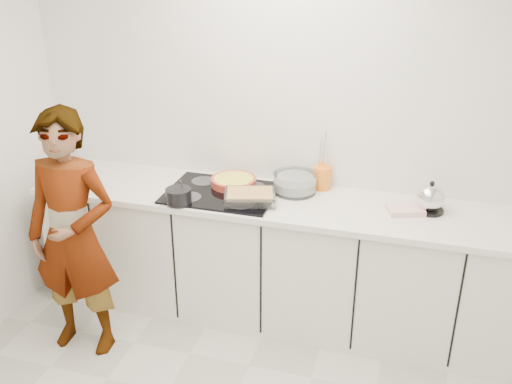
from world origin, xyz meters
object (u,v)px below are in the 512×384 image
(tart_dish, at_px, (234,181))
(saucepan, at_px, (178,196))
(mixing_bowl, at_px, (295,183))
(cook, at_px, (73,236))
(utensil_crock, at_px, (322,178))
(baking_dish, at_px, (250,196))
(hob, at_px, (222,193))
(kettle, at_px, (430,199))

(tart_dish, height_order, saucepan, saucepan)
(mixing_bowl, bearing_deg, cook, -146.89)
(tart_dish, relative_size, utensil_crock, 2.26)
(cook, bearing_deg, utensil_crock, 30.39)
(saucepan, bearing_deg, tart_dish, 55.22)
(mixing_bowl, bearing_deg, baking_dish, -133.43)
(utensil_crock, bearing_deg, hob, -156.04)
(mixing_bowl, bearing_deg, saucepan, -149.61)
(baking_dish, xyz_separation_m, mixing_bowl, (0.24, 0.25, 0.01))
(hob, bearing_deg, mixing_bowl, 19.61)
(mixing_bowl, bearing_deg, kettle, -3.98)
(tart_dish, bearing_deg, mixing_bowl, 4.40)
(kettle, distance_m, cook, 2.21)
(saucepan, bearing_deg, utensil_crock, 31.28)
(mixing_bowl, height_order, kettle, kettle)
(tart_dish, xyz_separation_m, baking_dish, (0.18, -0.22, 0.01))
(saucepan, bearing_deg, cook, -143.72)
(tart_dish, bearing_deg, baking_dish, -50.23)
(saucepan, height_order, mixing_bowl, saucepan)
(baking_dish, bearing_deg, cook, -151.05)
(hob, distance_m, mixing_bowl, 0.49)
(baking_dish, xyz_separation_m, utensil_crock, (0.40, 0.36, 0.03))
(kettle, distance_m, utensil_crock, 0.73)
(tart_dish, height_order, baking_dish, baking_dish)
(tart_dish, height_order, cook, cook)
(cook, bearing_deg, tart_dish, 40.87)
(tart_dish, xyz_separation_m, kettle, (1.29, -0.03, 0.04))
(baking_dish, bearing_deg, hob, 158.87)
(hob, height_order, kettle, kettle)
(saucepan, xyz_separation_m, utensil_crock, (0.83, 0.51, 0.02))
(cook, bearing_deg, mixing_bowl, 30.19)
(baking_dish, bearing_deg, kettle, 9.78)
(hob, bearing_deg, baking_dish, -21.13)
(saucepan, xyz_separation_m, baking_dish, (0.43, 0.14, -0.01))
(tart_dish, relative_size, kettle, 1.72)
(hob, distance_m, utensil_crock, 0.69)
(mixing_bowl, height_order, cook, cook)
(mixing_bowl, bearing_deg, hob, -160.39)
(kettle, xyz_separation_m, cook, (-2.07, -0.73, -0.19))
(utensil_crock, relative_size, cook, 0.10)
(baking_dish, distance_m, cook, 1.12)
(tart_dish, bearing_deg, hob, -107.60)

